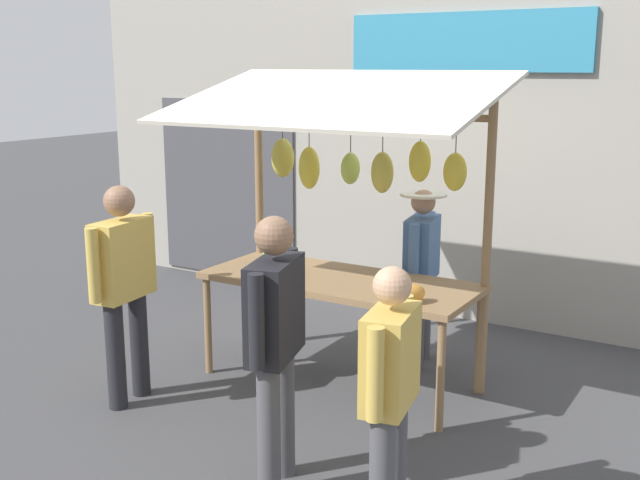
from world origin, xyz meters
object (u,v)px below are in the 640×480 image
at_px(vendor_with_sunhat, 421,264).
at_px(shopper_with_shopping_bag, 275,333).
at_px(market_stall, 341,194).
at_px(shopper_with_ponytail, 124,279).
at_px(shopper_in_striped_shirt, 390,385).

xyz_separation_m(vendor_with_sunhat, shopper_with_shopping_bag, (-0.09, 2.33, 0.10)).
relative_size(market_stall, vendor_with_sunhat, 1.64).
bearing_deg(market_stall, vendor_with_sunhat, -118.91).
bearing_deg(shopper_with_ponytail, shopper_in_striped_shirt, -107.23).
xyz_separation_m(shopper_with_shopping_bag, shopper_with_ponytail, (1.67, -0.43, -0.01)).
relative_size(vendor_with_sunhat, shopper_with_shopping_bag, 0.90).
height_order(shopper_with_ponytail, shopper_in_striped_shirt, shopper_with_ponytail).
distance_m(vendor_with_sunhat, shopper_with_shopping_bag, 2.33).
bearing_deg(market_stall, shopper_with_shopping_bag, 106.50).
distance_m(vendor_with_sunhat, shopper_with_ponytail, 2.47).
height_order(market_stall, vendor_with_sunhat, market_stall).
distance_m(market_stall, shopper_in_striped_shirt, 2.25).
height_order(market_stall, shopper_with_shopping_bag, market_stall).
distance_m(market_stall, shopper_with_ponytail, 1.78).
bearing_deg(shopper_in_striped_shirt, market_stall, 26.24).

